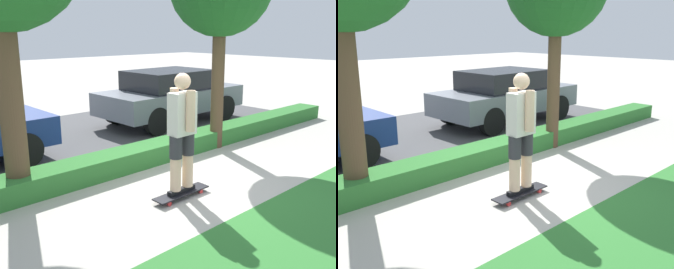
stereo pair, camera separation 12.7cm
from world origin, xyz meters
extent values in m
plane|color=#ADA89E|center=(0.00, 0.00, 0.00)|extent=(60.00, 60.00, 0.00)
cube|color=#474749|center=(0.00, 4.20, 0.00)|extent=(12.93, 5.00, 0.01)
cube|color=#2D702D|center=(0.00, 1.60, 0.18)|extent=(12.93, 0.60, 0.36)
cube|color=black|center=(-0.50, -0.03, 0.08)|extent=(1.00, 0.24, 0.02)
cylinder|color=red|center=(-0.16, -0.12, 0.03)|extent=(0.07, 0.04, 0.07)
cylinder|color=red|center=(-0.16, 0.06, 0.03)|extent=(0.07, 0.04, 0.07)
cylinder|color=red|center=(-0.84, -0.12, 0.03)|extent=(0.07, 0.04, 0.07)
cylinder|color=red|center=(-0.84, 0.06, 0.03)|extent=(0.07, 0.04, 0.07)
cube|color=black|center=(-0.63, -0.03, 0.12)|extent=(0.26, 0.09, 0.07)
cylinder|color=beige|center=(-0.63, -0.03, 0.58)|extent=(0.17, 0.17, 0.85)
cylinder|color=#2D2D33|center=(-0.63, -0.03, 0.84)|extent=(0.19, 0.19, 0.34)
cube|color=black|center=(-0.37, -0.03, 0.12)|extent=(0.26, 0.09, 0.07)
cylinder|color=beige|center=(-0.37, -0.03, 0.58)|extent=(0.17, 0.17, 0.85)
cylinder|color=#2D2D33|center=(-0.37, -0.03, 0.84)|extent=(0.19, 0.19, 0.34)
cube|color=silver|center=(-0.50, -0.03, 1.32)|extent=(0.40, 0.22, 0.62)
cylinder|color=beige|center=(-0.50, -0.20, 1.38)|extent=(0.13, 0.13, 0.59)
cylinder|color=beige|center=(-0.50, 0.14, 1.38)|extent=(0.13, 0.13, 0.59)
sphere|color=beige|center=(-0.50, -0.03, 1.79)|extent=(0.24, 0.24, 0.24)
cylinder|color=brown|center=(-2.31, 1.67, 1.50)|extent=(0.36, 0.36, 2.99)
cylinder|color=brown|center=(1.99, 1.41, 1.41)|extent=(0.27, 0.27, 2.83)
cylinder|color=black|center=(-1.67, 2.94, 0.34)|extent=(0.67, 0.23, 0.67)
cube|color=slate|center=(2.97, 3.87, 0.65)|extent=(4.20, 1.90, 0.59)
cube|color=black|center=(2.84, 3.87, 1.20)|extent=(2.20, 1.64, 0.51)
cylinder|color=black|center=(4.26, 3.04, 0.35)|extent=(0.70, 0.22, 0.70)
cylinder|color=black|center=(4.26, 4.71, 0.35)|extent=(0.70, 0.22, 0.70)
cylinder|color=black|center=(1.67, 3.04, 0.35)|extent=(0.70, 0.22, 0.70)
cylinder|color=black|center=(1.67, 4.71, 0.35)|extent=(0.70, 0.22, 0.70)
camera|label=1|loc=(-4.45, -3.99, 2.48)|focal=42.00mm
camera|label=2|loc=(-4.54, -3.90, 2.48)|focal=42.00mm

